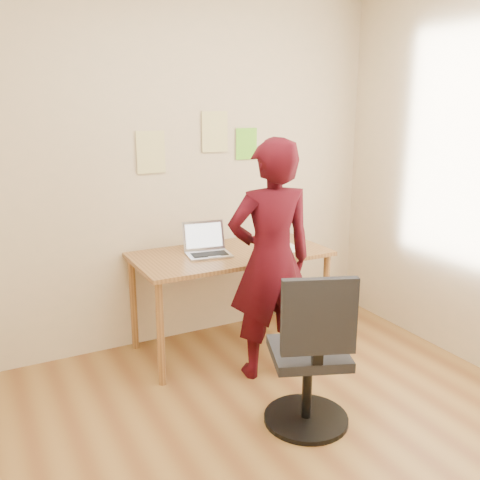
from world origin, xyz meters
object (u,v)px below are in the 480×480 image
laptop (207,247)px  phone (278,254)px  person (271,261)px  desk (230,264)px  office_chair (311,363)px

laptop → phone: size_ratio=2.95×
person → desk: bearing=-74.5°
desk → laptop: size_ratio=4.09×
laptop → office_chair: bearing=-76.8°
laptop → phone: (0.45, -0.25, -0.04)m
office_chair → laptop: bearing=116.0°
person → laptop: bearing=-57.9°
laptop → office_chair: (0.10, -1.17, -0.39)m
office_chair → person: size_ratio=0.59×
desk → office_chair: size_ratio=1.48×
person → phone: bearing=-120.6°
desk → phone: phone is taller
desk → office_chair: office_chair is taller
desk → phone: bearing=-36.8°
laptop → phone: bearing=-20.4°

